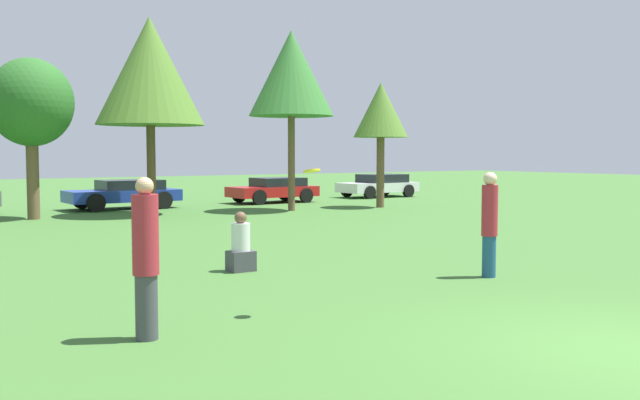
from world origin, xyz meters
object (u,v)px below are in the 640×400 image
frisbee (312,171)px  tree_5 (381,112)px  parked_car_red (274,189)px  person_thrower (146,257)px  parked_car_white (379,185)px  tree_3 (150,71)px  tree_4 (291,74)px  person_catcher (489,222)px  parked_car_blue (125,193)px  bystander_sitting (241,247)px  tree_2 (31,104)px

frisbee → tree_5: size_ratio=0.05×
parked_car_red → frisbee: bearing=60.6°
person_thrower → parked_car_red: person_thrower is taller
frisbee → parked_car_white: 26.23m
tree_3 → tree_4: (5.15, -1.19, 0.12)m
person_thrower → parked_car_red: (12.80, 19.43, -0.38)m
tree_5 → parked_car_white: bearing=52.3°
parked_car_red → parked_car_white: bearing=-176.1°
person_catcher → person_thrower: bearing=-0.0°
tree_4 → tree_5: 4.17m
tree_3 → tree_4: 5.29m
parked_car_blue → bystander_sitting: bearing=78.5°
tree_5 → parked_car_blue: tree_5 is taller
tree_3 → parked_car_blue: bearing=88.8°
person_thrower → tree_3: tree_3 is taller
tree_3 → tree_4: tree_3 is taller
tree_2 → tree_3: size_ratio=0.76×
bystander_sitting → parked_car_white: parked_car_white is taller
bystander_sitting → parked_car_white: bearing=45.3°
frisbee → tree_4: (8.82, 15.19, 3.26)m
parked_car_blue → tree_2: bearing=33.4°
tree_5 → parked_car_white: size_ratio=1.26×
bystander_sitting → tree_5: bearing=42.4°
bystander_sitting → tree_4: size_ratio=0.16×
tree_2 → tree_5: tree_2 is taller
frisbee → parked_car_blue: 20.07m
bystander_sitting → tree_3: size_ratio=0.16×
parked_car_white → tree_3: bearing=14.2°
frisbee → bystander_sitting: bearing=77.5°
frisbee → bystander_sitting: frisbee is taller
frisbee → tree_2: tree_2 is taller
bystander_sitting → parked_car_red: bystander_sitting is taller
tree_2 → parked_car_blue: bearing=34.6°
tree_2 → tree_4: (9.06, -1.73, 1.38)m
person_catcher → bystander_sitting: 4.59m
tree_2 → parked_car_white: tree_2 is taller
person_thrower → parked_car_red: 23.26m
tree_2 → person_thrower: bearing=-97.0°
tree_4 → tree_5: (3.92, -0.55, -1.33)m
person_thrower → tree_4: bearing=47.4°
tree_2 → parked_car_blue: (3.98, 2.74, -3.23)m
person_catcher → frisbee: frisbee is taller
person_catcher → tree_4: 15.73m
parked_car_blue → parked_car_red: bearing=177.0°
tree_5 → parked_car_blue: size_ratio=1.17×
tree_4 → parked_car_red: (1.65, 4.26, -4.63)m
bystander_sitting → tree_5: tree_5 is taller
tree_5 → frisbee: bearing=-131.0°
frisbee → person_catcher: bearing=10.1°
bystander_sitting → parked_car_red: (9.64, 15.67, 0.15)m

